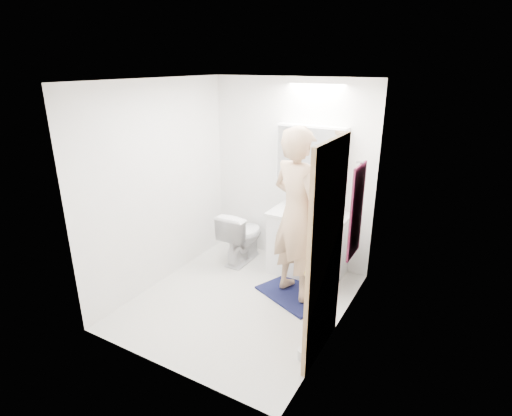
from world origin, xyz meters
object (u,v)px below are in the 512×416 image
Objects in this scene: toilet at (242,236)px; person at (297,215)px; soap_bottle_a at (290,198)px; medicine_cabinet at (311,154)px; toilet_paper_roll at (303,354)px; vanity_cabinet at (308,245)px; toothbrush_cup at (334,209)px; soap_bottle_b at (305,201)px.

person reaches higher than toilet.
person reaches higher than soap_bottle_a.
medicine_cabinet is at bearing -157.83° from toilet.
person is (0.18, -0.78, -0.49)m from medicine_cabinet.
vanity_cabinet is at bearing 111.71° from toilet_paper_roll.
soap_bottle_a is 0.59m from toothbrush_cup.
person is 11.42× the size of soap_bottle_b.
medicine_cabinet is 0.94m from person.
toilet_paper_roll is at bearing -78.39° from toothbrush_cup.
toothbrush_cup is 0.98× the size of toilet_paper_roll.
medicine_cabinet is at bearing 171.92° from toothbrush_cup.
soap_bottle_b is at bearing 126.99° from vanity_cabinet.
person is at bearing -60.13° from soap_bottle_a.
toilet is 2.07m from toilet_paper_roll.
soap_bottle_a is at bearing 119.34° from toilet_paper_roll.
medicine_cabinet reaches higher than toothbrush_cup.
soap_bottle_a is 1.80× the size of toilet_paper_roll.
toilet is 4.30× the size of soap_bottle_b.
soap_bottle_a is at bearing -154.91° from toilet.
medicine_cabinet is 8.00× the size of toilet_paper_roll.
toothbrush_cup reaches higher than toilet.
vanity_cabinet is at bearing -53.01° from soap_bottle_b.
soap_bottle_a is at bearing -171.25° from soap_bottle_b.
person is (0.99, -0.46, 0.65)m from toilet.
soap_bottle_b is at bearing -50.56° from person.
vanity_cabinet is 0.85m from person.
person is at bearing 118.91° from toilet_paper_roll.
toothbrush_cup reaches higher than toilet_paper_roll.
toilet is at bearing -1.79° from person.
soap_bottle_b reaches higher than toothbrush_cup.
person is 0.84m from soap_bottle_a.
person is 17.45× the size of toilet_paper_roll.
toothbrush_cup is (1.16, 0.27, 0.51)m from toilet.
soap_bottle_a is at bearing -37.02° from person.
vanity_cabinet reaches higher than toilet.
medicine_cabinet is (-0.10, 0.21, 1.11)m from vanity_cabinet.
toilet_paper_roll is at bearing 142.02° from person.
soap_bottle_a is (-0.42, 0.72, -0.09)m from person.
vanity_cabinet is 0.57m from toothbrush_cup.
soap_bottle_b is (0.19, 0.03, -0.01)m from soap_bottle_a.
toilet is (-0.81, -0.32, -1.14)m from medicine_cabinet.
medicine_cabinet is at bearing 36.76° from soap_bottle_b.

